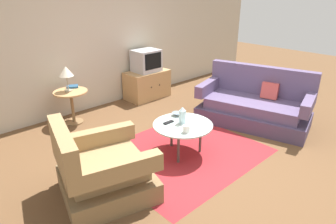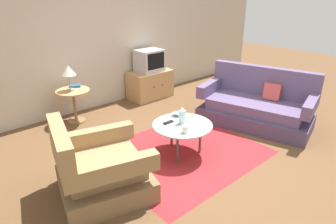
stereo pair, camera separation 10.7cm
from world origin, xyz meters
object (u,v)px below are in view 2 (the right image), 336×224
at_px(armchair, 99,171).
at_px(bowl, 177,114).
at_px(vase, 182,116).
at_px(television, 149,61).
at_px(tv_stand, 150,84).
at_px(couch, 257,107).
at_px(side_table, 74,99).
at_px(table_lamp, 68,71).
at_px(coffee_table, 183,127).
at_px(mug, 186,129).
at_px(book, 75,86).
at_px(tv_remote_dark, 168,122).

bearing_deg(armchair, bowl, 116.47).
bearing_deg(vase, television, 62.34).
bearing_deg(tv_stand, couch, -76.58).
relative_size(side_table, table_lamp, 1.36).
xyz_separation_m(armchair, coffee_table, (1.29, 0.02, 0.11)).
distance_m(vase, mug, 0.28).
relative_size(coffee_table, book, 3.55).
height_order(television, book, television).
bearing_deg(couch, book, 27.83).
height_order(side_table, table_lamp, table_lamp).
height_order(couch, coffee_table, couch).
relative_size(mug, bowl, 0.96).
bearing_deg(couch, side_table, 31.36).
bearing_deg(coffee_table, mug, -125.16).
height_order(armchair, coffee_table, armchair).
xyz_separation_m(armchair, mug, (1.15, -0.18, 0.20)).
distance_m(tv_stand, tv_remote_dark, 2.25).
relative_size(tv_stand, tv_remote_dark, 5.79).
bearing_deg(tv_remote_dark, mug, -92.68).
height_order(table_lamp, vase, table_lamp).
bearing_deg(tv_remote_dark, vase, -43.66).
height_order(armchair, side_table, armchair).
bearing_deg(book, tv_remote_dark, -52.95).
height_order(television, table_lamp, television).
bearing_deg(coffee_table, tv_remote_dark, 125.97).
relative_size(tv_remote_dark, book, 0.67).
height_order(armchair, couch, couch).
distance_m(armchair, tv_remote_dark, 1.19).
height_order(vase, bowl, vase).
relative_size(television, mug, 3.61).
bearing_deg(mug, vase, 55.50).
relative_size(armchair, table_lamp, 2.79).
bearing_deg(coffee_table, television, 62.31).
height_order(table_lamp, book, table_lamp).
xyz_separation_m(armchair, side_table, (0.67, 1.98, 0.12)).
distance_m(television, book, 1.60).
distance_m(couch, tv_remote_dark, 1.75).
xyz_separation_m(couch, tv_stand, (-0.52, 2.18, -0.02)).
distance_m(armchair, book, 2.28).
bearing_deg(book, television, 24.36).
distance_m(mug, book, 2.33).
bearing_deg(tv_stand, television, 90.00).
relative_size(tv_stand, book, 3.88).
distance_m(armchair, table_lamp, 2.18).
distance_m(coffee_table, television, 2.36).
bearing_deg(coffee_table, bowl, 60.94).
distance_m(side_table, table_lamp, 0.47).
distance_m(couch, side_table, 3.04).
relative_size(armchair, coffee_table, 1.43).
bearing_deg(book, table_lamp, -110.55).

